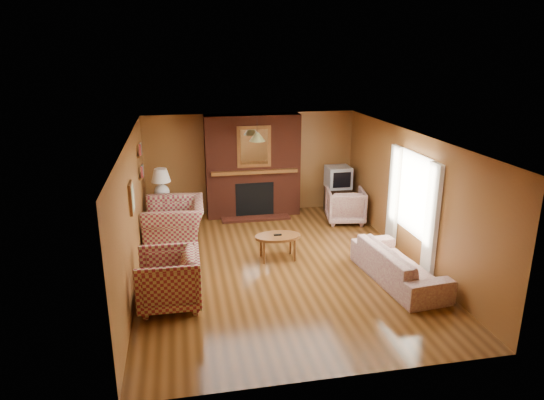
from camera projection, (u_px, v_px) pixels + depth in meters
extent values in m
plane|color=#492A0F|center=(278.00, 266.00, 8.92)|extent=(6.50, 6.50, 0.00)
plane|color=silver|center=(279.00, 137.00, 8.21)|extent=(6.50, 6.50, 0.00)
plane|color=brown|center=(251.00, 163.00, 11.61)|extent=(6.50, 0.00, 6.50)
plane|color=brown|center=(337.00, 289.00, 5.52)|extent=(6.50, 0.00, 6.50)
plane|color=brown|center=(133.00, 213.00, 8.11)|extent=(0.00, 6.50, 6.50)
plane|color=brown|center=(410.00, 196.00, 9.02)|extent=(0.00, 6.50, 6.50)
cube|color=#4F1D11|center=(253.00, 166.00, 11.38)|extent=(2.20, 0.50, 2.40)
cube|color=black|center=(255.00, 199.00, 11.39)|extent=(0.90, 0.06, 0.80)
cube|color=#4F1D11|center=(256.00, 218.00, 11.35)|extent=(1.60, 0.35, 0.06)
cube|color=brown|center=(254.00, 172.00, 11.15)|extent=(2.00, 0.18, 0.08)
cube|color=brown|center=(254.00, 147.00, 11.00)|extent=(0.78, 0.05, 0.95)
cube|color=white|center=(254.00, 147.00, 10.98)|extent=(0.62, 0.02, 0.80)
cube|color=beige|center=(432.00, 221.00, 8.17)|extent=(0.08, 0.35, 2.00)
cube|color=beige|center=(394.00, 196.00, 9.57)|extent=(0.08, 0.35, 2.00)
cube|color=white|center=(414.00, 194.00, 8.80)|extent=(0.03, 1.10, 1.50)
cube|color=brown|center=(141.00, 176.00, 9.85)|extent=(0.06, 0.55, 0.04)
cube|color=brown|center=(139.00, 154.00, 9.72)|extent=(0.06, 0.55, 0.04)
cube|color=brown|center=(131.00, 198.00, 7.73)|extent=(0.04, 0.40, 0.50)
cube|color=beige|center=(133.00, 198.00, 7.74)|extent=(0.01, 0.32, 0.42)
cylinder|color=black|center=(257.00, 127.00, 10.42)|extent=(0.01, 0.01, 0.35)
cone|color=#AB8C44|center=(257.00, 137.00, 10.48)|extent=(0.36, 0.36, 0.18)
imported|color=maroon|center=(175.00, 223.00, 9.85)|extent=(1.23, 1.40, 0.88)
imported|color=maroon|center=(168.00, 279.00, 7.43)|extent=(0.98, 0.95, 0.88)
imported|color=beige|center=(399.00, 264.00, 8.27)|extent=(1.01, 2.15, 0.61)
imported|color=beige|center=(345.00, 205.00, 11.11)|extent=(0.97, 0.99, 0.78)
ellipsoid|color=brown|center=(278.00, 237.00, 9.10)|extent=(0.87, 0.54, 0.05)
cube|color=black|center=(278.00, 235.00, 9.09)|extent=(0.15, 0.05, 0.02)
cylinder|color=brown|center=(291.00, 244.00, 9.38)|extent=(0.05, 0.05, 0.43)
cylinder|color=brown|center=(261.00, 246.00, 9.28)|extent=(0.05, 0.05, 0.43)
cylinder|color=brown|center=(295.00, 251.00, 9.06)|extent=(0.05, 0.05, 0.43)
cylinder|color=brown|center=(264.00, 253.00, 8.95)|extent=(0.05, 0.05, 0.43)
cube|color=brown|center=(163.00, 213.00, 10.74)|extent=(0.54, 0.54, 0.67)
sphere|color=silver|center=(162.00, 192.00, 10.59)|extent=(0.33, 0.33, 0.33)
cylinder|color=black|center=(161.00, 184.00, 10.53)|extent=(0.03, 0.03, 0.10)
cone|color=white|center=(161.00, 175.00, 10.48)|extent=(0.42, 0.42, 0.29)
cube|color=black|center=(337.00, 199.00, 11.83)|extent=(0.60, 0.55, 0.62)
cube|color=#A2A5A9|center=(338.00, 177.00, 11.66)|extent=(0.56, 0.54, 0.52)
cube|color=black|center=(342.00, 180.00, 11.40)|extent=(0.43, 0.02, 0.37)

